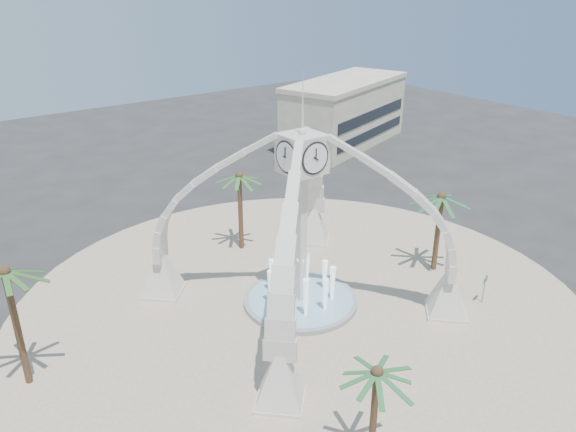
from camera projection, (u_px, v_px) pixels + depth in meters
ground at (301, 303)px, 39.67m from camera, size 140.00×140.00×0.00m
plaza at (301, 303)px, 39.66m from camera, size 40.00×40.00×0.06m
clock_tower at (301, 220)px, 37.08m from camera, size 17.94×17.94×16.30m
fountain at (301, 300)px, 39.55m from camera, size 8.00×8.00×3.62m
building_ne at (345, 112)px, 75.05m from camera, size 21.87×14.17×8.60m
palm_east at (442, 197)px, 41.77m from camera, size 4.88×4.88×7.02m
palm_west at (5, 274)px, 29.19m from camera, size 5.45×5.45×8.02m
palm_north at (239, 177)px, 45.01m from camera, size 4.62×4.62×7.30m
palm_south at (377, 373)px, 24.70m from camera, size 3.91×3.91×6.04m
street_sign at (485, 283)px, 39.07m from camera, size 0.81×0.23×2.27m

